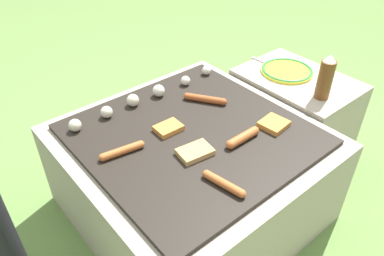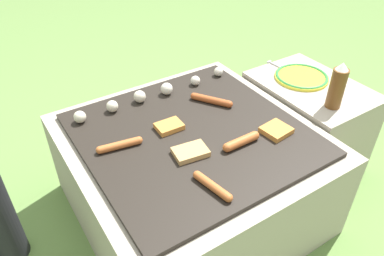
% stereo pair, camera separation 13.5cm
% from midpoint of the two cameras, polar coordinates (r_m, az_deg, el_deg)
% --- Properties ---
extents(ground_plane, '(14.00, 14.00, 0.00)m').
position_cam_midpoint_polar(ground_plane, '(1.64, 2.41, -12.07)').
color(ground_plane, '#608442').
extents(grill, '(0.87, 0.87, 0.41)m').
position_cam_midpoint_polar(grill, '(1.50, 2.60, -7.00)').
color(grill, '#A89E8C').
rests_on(grill, ground_plane).
extents(side_ledge, '(0.37, 0.52, 0.41)m').
position_cam_midpoint_polar(side_ledge, '(1.86, 18.89, 0.69)').
color(side_ledge, '#A89E8C').
rests_on(side_ledge, ground_plane).
extents(sausage_back_left, '(0.16, 0.05, 0.03)m').
position_cam_midpoint_polar(sausage_back_left, '(1.30, -8.07, -2.71)').
color(sausage_back_left, '#B7602D').
rests_on(sausage_back_left, grill).
extents(sausage_mid_left, '(0.15, 0.03, 0.03)m').
position_cam_midpoint_polar(sausage_mid_left, '(1.32, 10.45, -2.13)').
color(sausage_mid_left, '#B7602D').
rests_on(sausage_mid_left, grill).
extents(sausage_front_center, '(0.11, 0.16, 0.03)m').
position_cam_midpoint_polar(sausage_front_center, '(1.52, 5.51, 4.18)').
color(sausage_front_center, '#A34C23').
rests_on(sausage_front_center, grill).
extents(sausage_front_right, '(0.05, 0.16, 0.03)m').
position_cam_midpoint_polar(sausage_front_right, '(1.15, 6.53, -8.91)').
color(sausage_front_right, '#B7602D').
rests_on(sausage_front_right, grill).
extents(bread_slice_left, '(0.10, 0.07, 0.02)m').
position_cam_midpoint_polar(bread_slice_left, '(1.37, -0.70, 0.15)').
color(bread_slice_left, '#D18438').
rests_on(bread_slice_left, grill).
extents(bread_slice_right, '(0.10, 0.10, 0.02)m').
position_cam_midpoint_polar(bread_slice_right, '(1.41, 15.43, -0.43)').
color(bread_slice_right, '#D18438').
rests_on(bread_slice_right, grill).
extents(bread_slice_center, '(0.12, 0.09, 0.02)m').
position_cam_midpoint_polar(bread_slice_center, '(1.26, 2.84, -3.79)').
color(bread_slice_center, tan).
rests_on(bread_slice_center, grill).
extents(mushroom_row, '(0.69, 0.06, 0.05)m').
position_cam_midpoint_polar(mushroom_row, '(1.54, -4.07, 5.06)').
color(mushroom_row, beige).
rests_on(mushroom_row, grill).
extents(plate_colorful, '(0.24, 0.24, 0.02)m').
position_cam_midpoint_polar(plate_colorful, '(1.78, 18.48, 7.36)').
color(plate_colorful, yellow).
rests_on(plate_colorful, side_ledge).
extents(condiment_bottle, '(0.06, 0.06, 0.19)m').
position_cam_midpoint_polar(condiment_bottle, '(1.58, 23.59, 5.77)').
color(condiment_bottle, brown).
rests_on(condiment_bottle, side_ledge).
extents(fork_utensil, '(0.03, 0.18, 0.01)m').
position_cam_midpoint_polar(fork_utensil, '(1.85, 15.43, 8.82)').
color(fork_utensil, silver).
rests_on(fork_utensil, side_ledge).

